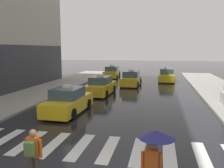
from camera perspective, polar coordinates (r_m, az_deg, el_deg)
crosswalk_markings at (r=10.23m, az=-4.15°, el=-14.81°), size 11.30×2.80×0.01m
taxi_lead at (r=15.44m, az=-10.35°, el=-4.15°), size 2.05×4.59×1.80m
taxi_second at (r=21.36m, az=-2.69°, el=-0.57°), size 2.08×4.61×1.80m
taxi_third at (r=26.65m, az=4.60°, el=1.18°), size 2.04×4.59×1.80m
taxi_fourth at (r=30.75m, az=12.82°, el=1.95°), size 1.96×4.55×1.80m
taxi_fifth at (r=33.96m, az=-0.01°, el=2.74°), size 2.03×4.59×1.80m
pedestrian_with_umbrella at (r=6.54m, az=10.13°, el=-14.32°), size 0.96×0.96×1.94m
pedestrian_with_backpack at (r=7.84m, az=-18.24°, el=-15.01°), size 0.55×0.43×1.65m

